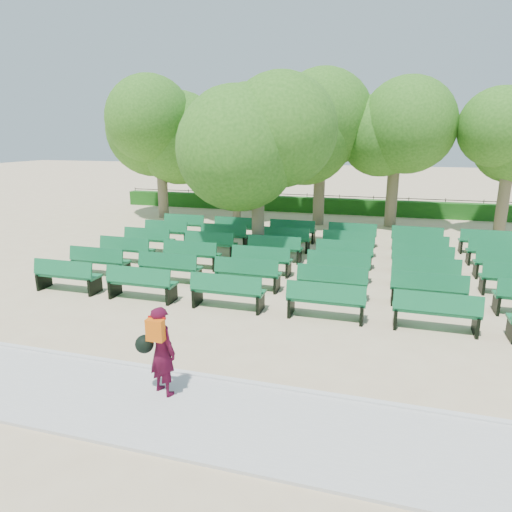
{
  "coord_description": "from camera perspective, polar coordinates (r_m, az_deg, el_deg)",
  "views": [
    {
      "loc": [
        3.88,
        -13.58,
        4.58
      ],
      "look_at": [
        0.21,
        -1.0,
        1.1
      ],
      "focal_mm": 32.0,
      "sensor_mm": 36.0,
      "label": 1
    }
  ],
  "objects": [
    {
      "name": "fence",
      "position": [
        28.62,
        8.33,
        5.5
      ],
      "size": [
        26.0,
        0.1,
        1.02
      ],
      "primitive_type": null,
      "color": "black",
      "rests_on": "ground"
    },
    {
      "name": "tree_among",
      "position": [
        16.92,
        0.27,
        13.48
      ],
      "size": [
        4.42,
        4.42,
        6.18
      ],
      "color": "brown",
      "rests_on": "ground"
    },
    {
      "name": "ground",
      "position": [
        14.85,
        0.32,
        -3.1
      ],
      "size": [
        120.0,
        120.0,
        0.0
      ],
      "primitive_type": "plane",
      "color": "#CBB186"
    },
    {
      "name": "bench_array",
      "position": [
        16.07,
        6.09,
        -1.39
      ],
      "size": [
        2.04,
        0.75,
        1.26
      ],
      "rotation": [
        0.0,
        0.0,
        0.07
      ],
      "color": "#126739",
      "rests_on": "ground"
    },
    {
      "name": "person",
      "position": [
        8.4,
        -11.87,
        -11.34
      ],
      "size": [
        0.83,
        0.6,
        1.65
      ],
      "rotation": [
        0.0,
        0.0,
        2.74
      ],
      "color": "#40091E",
      "rests_on": "ground"
    },
    {
      "name": "curb",
      "position": [
        9.45,
        -10.5,
        -14.04
      ],
      "size": [
        30.0,
        0.12,
        0.1
      ],
      "primitive_type": "cube",
      "color": "silver",
      "rests_on": "ground"
    },
    {
      "name": "paving",
      "position": [
        8.6,
        -14.08,
        -17.57
      ],
      "size": [
        30.0,
        2.2,
        0.06
      ],
      "primitive_type": "cube",
      "color": "beige",
      "rests_on": "ground"
    },
    {
      "name": "hedge",
      "position": [
        28.16,
        8.24,
        6.28
      ],
      "size": [
        26.0,
        0.7,
        0.9
      ],
      "primitive_type": "cube",
      "color": "#1A5616",
      "rests_on": "ground"
    },
    {
      "name": "tree_line",
      "position": [
        24.33,
        6.84,
        3.91
      ],
      "size": [
        21.8,
        6.8,
        7.04
      ],
      "primitive_type": null,
      "color": "#36721E",
      "rests_on": "ground"
    }
  ]
}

